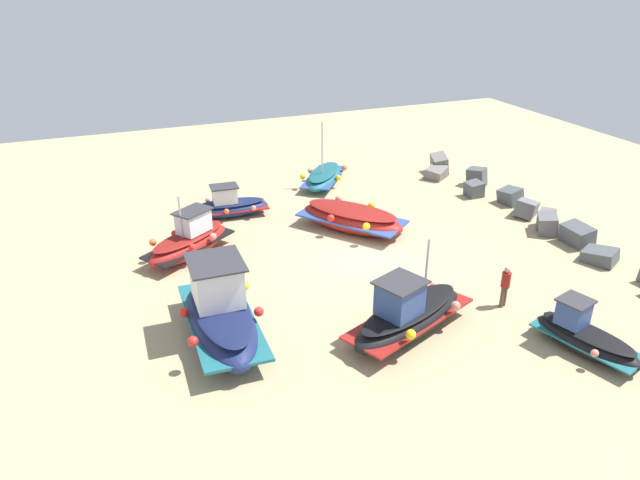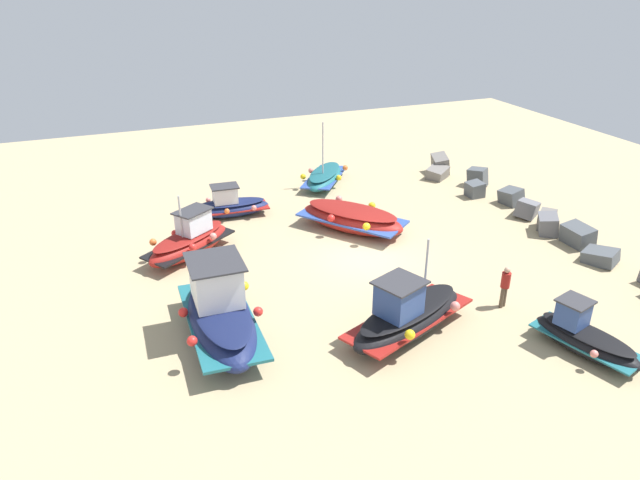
# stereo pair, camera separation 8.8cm
# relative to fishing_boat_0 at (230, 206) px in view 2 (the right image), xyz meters

# --- Properties ---
(ground_plane) EXTENTS (49.67, 49.67, 0.00)m
(ground_plane) POSITION_rel_fishing_boat_0_xyz_m (6.49, 4.13, -0.52)
(ground_plane) COLOR tan
(fishing_boat_0) EXTENTS (1.92, 3.80, 1.58)m
(fishing_boat_0) POSITION_rel_fishing_boat_0_xyz_m (0.00, 0.00, 0.00)
(fishing_boat_0) COLOR navy
(fishing_boat_0) RESTS_ON ground_plane
(fishing_boat_1) EXTENTS (3.51, 5.38, 3.24)m
(fishing_boat_1) POSITION_rel_fishing_boat_0_xyz_m (12.02, 3.02, 0.17)
(fishing_boat_1) COLOR black
(fishing_boat_1) RESTS_ON ground_plane
(fishing_boat_2) EXTENTS (5.51, 2.65, 2.69)m
(fishing_boat_2) POSITION_rel_fishing_boat_0_xyz_m (9.93, -2.73, 0.39)
(fishing_boat_2) COLOR navy
(fishing_boat_2) RESTS_ON ground_plane
(fishing_boat_3) EXTENTS (3.64, 4.34, 2.81)m
(fishing_boat_3) POSITION_rel_fishing_boat_0_xyz_m (3.57, -2.58, 0.15)
(fishing_boat_3) COLOR maroon
(fishing_boat_3) RESTS_ON ground_plane
(fishing_boat_4) EXTENTS (3.68, 2.10, 1.65)m
(fishing_boat_4) POSITION_rel_fishing_boat_0_xyz_m (14.96, 7.71, 0.00)
(fishing_boat_4) COLOR black
(fishing_boat_4) RESTS_ON ground_plane
(fishing_boat_5) EXTENTS (5.27, 4.62, 1.09)m
(fishing_boat_5) POSITION_rel_fishing_boat_0_xyz_m (3.70, 4.81, 0.06)
(fishing_boat_5) COLOR maroon
(fishing_boat_5) RESTS_ON ground_plane
(fishing_boat_6) EXTENTS (4.35, 3.85, 3.63)m
(fishing_boat_6) POSITION_rel_fishing_boat_0_xyz_m (-2.49, 5.97, -0.09)
(fishing_boat_6) COLOR #1E6670
(fishing_boat_6) RESTS_ON ground_plane
(person_walking) EXTENTS (0.32, 0.32, 1.60)m
(person_walking) POSITION_rel_fishing_boat_0_xyz_m (11.83, 7.05, 0.39)
(person_walking) COLOR brown
(person_walking) RESTS_ON ground_plane
(breakwater_rocks) EXTENTS (18.28, 2.75, 1.40)m
(breakwater_rocks) POSITION_rel_fishing_boat_0_xyz_m (7.14, 13.08, -0.11)
(breakwater_rocks) COLOR slate
(breakwater_rocks) RESTS_ON ground_plane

